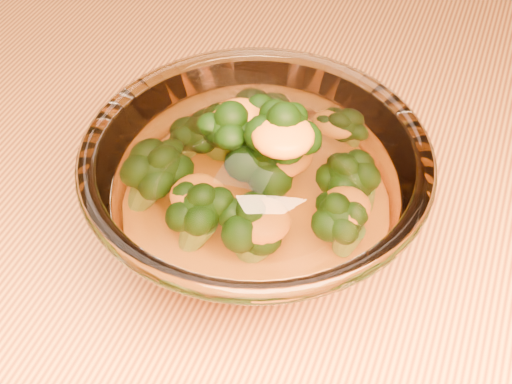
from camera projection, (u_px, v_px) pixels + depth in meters
The scene contains 4 objects.
table at pixel (177, 266), 0.65m from camera, with size 1.20×0.80×0.75m.
glass_bowl at pixel (256, 197), 0.50m from camera, with size 0.24×0.24×0.11m.
cheese_sauce at pixel (256, 218), 0.52m from camera, with size 0.14×0.14×0.04m, color orange.
broccoli_heap at pixel (254, 166), 0.50m from camera, with size 0.17×0.15×0.09m.
Camera 1 is at (0.21, -0.35, 1.17)m, focal length 50.00 mm.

